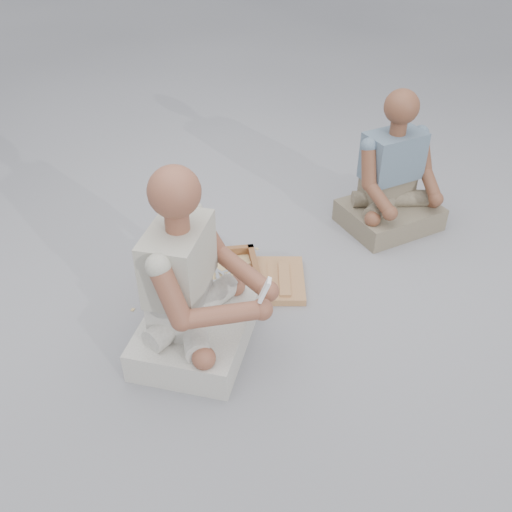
# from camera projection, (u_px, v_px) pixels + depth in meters

# --- Properties ---
(ground) EXTENTS (60.00, 60.00, 0.00)m
(ground) POSITION_uv_depth(u_px,v_px,m) (249.00, 322.00, 2.64)
(ground) COLOR gray
(ground) RESTS_ON ground
(carved_panel) EXTENTS (0.58, 0.42, 0.04)m
(carved_panel) POSITION_uv_depth(u_px,v_px,m) (251.00, 280.00, 2.87)
(carved_panel) COLOR olive
(carved_panel) RESTS_ON ground
(tool_tray) EXTENTS (0.59, 0.52, 0.07)m
(tool_tray) POSITION_uv_depth(u_px,v_px,m) (209.00, 278.00, 2.81)
(tool_tray) COLOR brown
(tool_tray) RESTS_ON carved_panel
(chisel_0) EXTENTS (0.22, 0.04, 0.02)m
(chisel_0) POSITION_uv_depth(u_px,v_px,m) (207.00, 285.00, 2.75)
(chisel_0) COLOR silver
(chisel_0) RESTS_ON tool_tray
(chisel_1) EXTENTS (0.11, 0.21, 0.02)m
(chisel_1) POSITION_uv_depth(u_px,v_px,m) (225.00, 296.00, 2.68)
(chisel_1) COLOR silver
(chisel_1) RESTS_ON tool_tray
(chisel_2) EXTENTS (0.22, 0.05, 0.02)m
(chisel_2) POSITION_uv_depth(u_px,v_px,m) (229.00, 285.00, 2.75)
(chisel_2) COLOR silver
(chisel_2) RESTS_ON tool_tray
(chisel_3) EXTENTS (0.19, 0.13, 0.02)m
(chisel_3) POSITION_uv_depth(u_px,v_px,m) (248.00, 273.00, 2.82)
(chisel_3) COLOR silver
(chisel_3) RESTS_ON tool_tray
(chisel_4) EXTENTS (0.10, 0.21, 0.02)m
(chisel_4) POSITION_uv_depth(u_px,v_px,m) (235.00, 268.00, 2.87)
(chisel_4) COLOR silver
(chisel_4) RESTS_ON tool_tray
(chisel_5) EXTENTS (0.19, 0.14, 0.02)m
(chisel_5) POSITION_uv_depth(u_px,v_px,m) (246.00, 265.00, 2.89)
(chisel_5) COLOR silver
(chisel_5) RESTS_ON tool_tray
(chisel_6) EXTENTS (0.22, 0.08, 0.02)m
(chisel_6) POSITION_uv_depth(u_px,v_px,m) (222.00, 280.00, 2.78)
(chisel_6) COLOR silver
(chisel_6) RESTS_ON tool_tray
(chisel_7) EXTENTS (0.18, 0.16, 0.02)m
(chisel_7) POSITION_uv_depth(u_px,v_px,m) (227.00, 277.00, 2.81)
(chisel_7) COLOR silver
(chisel_7) RESTS_ON tool_tray
(chisel_8) EXTENTS (0.10, 0.21, 0.02)m
(chisel_8) POSITION_uv_depth(u_px,v_px,m) (223.00, 289.00, 2.72)
(chisel_8) COLOR silver
(chisel_8) RESTS_ON tool_tray
(wood_chip_0) EXTENTS (0.02, 0.02, 0.00)m
(wood_chip_0) POSITION_uv_depth(u_px,v_px,m) (202.00, 246.00, 3.14)
(wood_chip_0) COLOR tan
(wood_chip_0) RESTS_ON ground
(wood_chip_1) EXTENTS (0.02, 0.02, 0.00)m
(wood_chip_1) POSITION_uv_depth(u_px,v_px,m) (226.00, 295.00, 2.79)
(wood_chip_1) COLOR tan
(wood_chip_1) RESTS_ON ground
(wood_chip_2) EXTENTS (0.02, 0.02, 0.00)m
(wood_chip_2) POSITION_uv_depth(u_px,v_px,m) (143.00, 293.00, 2.81)
(wood_chip_2) COLOR tan
(wood_chip_2) RESTS_ON ground
(wood_chip_3) EXTENTS (0.02, 0.02, 0.00)m
(wood_chip_3) POSITION_uv_depth(u_px,v_px,m) (188.00, 261.00, 3.02)
(wood_chip_3) COLOR tan
(wood_chip_3) RESTS_ON ground
(wood_chip_4) EXTENTS (0.02, 0.02, 0.00)m
(wood_chip_4) POSITION_uv_depth(u_px,v_px,m) (133.00, 310.00, 2.71)
(wood_chip_4) COLOR tan
(wood_chip_4) RESTS_ON ground
(wood_chip_5) EXTENTS (0.02, 0.02, 0.00)m
(wood_chip_5) POSITION_uv_depth(u_px,v_px,m) (255.00, 289.00, 2.83)
(wood_chip_5) COLOR tan
(wood_chip_5) RESTS_ON ground
(wood_chip_6) EXTENTS (0.02, 0.02, 0.00)m
(wood_chip_6) POSITION_uv_depth(u_px,v_px,m) (172.00, 274.00, 2.93)
(wood_chip_6) COLOR tan
(wood_chip_6) RESTS_ON ground
(wood_chip_7) EXTENTS (0.02, 0.02, 0.00)m
(wood_chip_7) POSITION_uv_depth(u_px,v_px,m) (257.00, 307.00, 2.72)
(wood_chip_7) COLOR tan
(wood_chip_7) RESTS_ON ground
(wood_chip_8) EXTENTS (0.02, 0.02, 0.00)m
(wood_chip_8) POSITION_uv_depth(u_px,v_px,m) (184.00, 242.00, 3.17)
(wood_chip_8) COLOR tan
(wood_chip_8) RESTS_ON ground
(wood_chip_9) EXTENTS (0.02, 0.02, 0.00)m
(wood_chip_9) POSITION_uv_depth(u_px,v_px,m) (237.00, 279.00, 2.90)
(wood_chip_9) COLOR tan
(wood_chip_9) RESTS_ON ground
(wood_chip_10) EXTENTS (0.02, 0.02, 0.00)m
(wood_chip_10) POSITION_uv_depth(u_px,v_px,m) (214.00, 319.00, 2.65)
(wood_chip_10) COLOR tan
(wood_chip_10) RESTS_ON ground
(wood_chip_11) EXTENTS (0.02, 0.02, 0.00)m
(wood_chip_11) POSITION_uv_depth(u_px,v_px,m) (257.00, 249.00, 3.11)
(wood_chip_11) COLOR tan
(wood_chip_11) RESTS_ON ground
(wood_chip_12) EXTENTS (0.02, 0.02, 0.00)m
(wood_chip_12) POSITION_uv_depth(u_px,v_px,m) (170.00, 309.00, 2.71)
(wood_chip_12) COLOR tan
(wood_chip_12) RESTS_ON ground
(wood_chip_13) EXTENTS (0.02, 0.02, 0.00)m
(wood_chip_13) POSITION_uv_depth(u_px,v_px,m) (264.00, 274.00, 2.93)
(wood_chip_13) COLOR tan
(wood_chip_13) RESTS_ON ground
(wood_chip_14) EXTENTS (0.02, 0.02, 0.00)m
(wood_chip_14) POSITION_uv_depth(u_px,v_px,m) (146.00, 318.00, 2.66)
(wood_chip_14) COLOR tan
(wood_chip_14) RESTS_ON ground
(wood_chip_15) EXTENTS (0.02, 0.02, 0.00)m
(wood_chip_15) POSITION_uv_depth(u_px,v_px,m) (168.00, 315.00, 2.68)
(wood_chip_15) COLOR tan
(wood_chip_15) RESTS_ON ground
(craftsman) EXTENTS (0.61, 0.60, 0.87)m
(craftsman) POSITION_uv_depth(u_px,v_px,m) (192.00, 293.00, 2.35)
(craftsman) COLOR beige
(craftsman) RESTS_ON ground
(companion) EXTENTS (0.65, 0.62, 0.79)m
(companion) POSITION_uv_depth(u_px,v_px,m) (393.00, 184.00, 3.17)
(companion) COLOR #7A6F58
(companion) RESTS_ON ground
(mobile_phone) EXTENTS (0.05, 0.04, 0.10)m
(mobile_phone) POSITION_uv_depth(u_px,v_px,m) (265.00, 290.00, 2.18)
(mobile_phone) COLOR white
(mobile_phone) RESTS_ON craftsman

